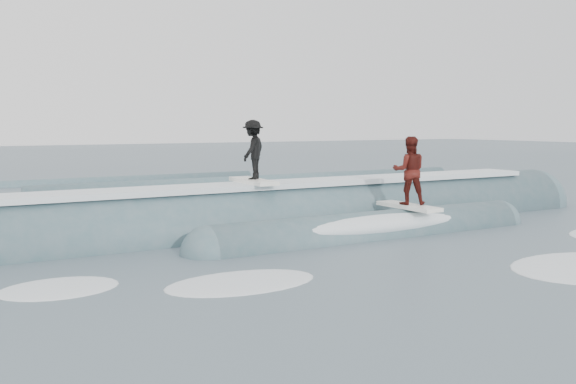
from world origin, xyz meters
TOP-DOWN VIEW (x-y plane):
  - ground at (0.00, 0.00)m, footprint 160.00×160.00m
  - breaking_wave at (0.27, 5.77)m, footprint 23.25×3.98m
  - surfer_black at (-0.47, 6.10)m, footprint 1.13×2.02m
  - surfer_red at (2.93, 3.90)m, footprint 1.08×2.01m
  - whitewater at (2.47, -0.40)m, footprint 16.12×8.81m
  - far_swells at (-0.63, 17.65)m, footprint 36.41×8.65m

SIDE VIEW (x-z plane):
  - ground at x=0.00m, z-range 0.00..0.00m
  - whitewater at x=2.47m, z-range -0.05..0.05m
  - far_swells at x=-0.63m, z-range -0.40..0.40m
  - breaking_wave at x=0.27m, z-range -1.17..1.24m
  - surfer_red at x=2.93m, z-range 0.59..2.45m
  - surfer_black at x=-0.47m, z-range 1.23..2.88m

